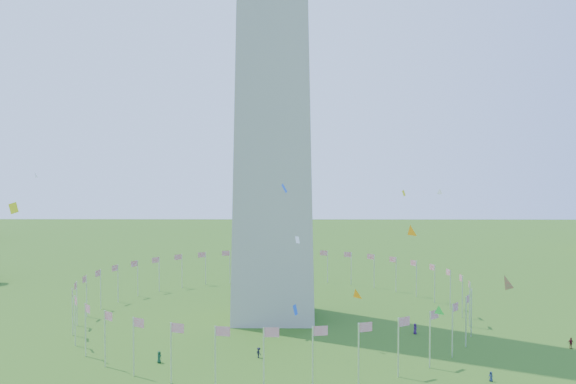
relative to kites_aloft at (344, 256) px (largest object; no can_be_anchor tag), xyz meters
name	(u,v)px	position (x,y,z in m)	size (l,w,h in m)	color
flag_ring	(274,296)	(-12.37, 28.79, -12.88)	(80.24, 80.24, 9.00)	silver
kites_aloft	(344,256)	(0.00, 0.00, 0.00)	(129.41, 84.83, 28.25)	orange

